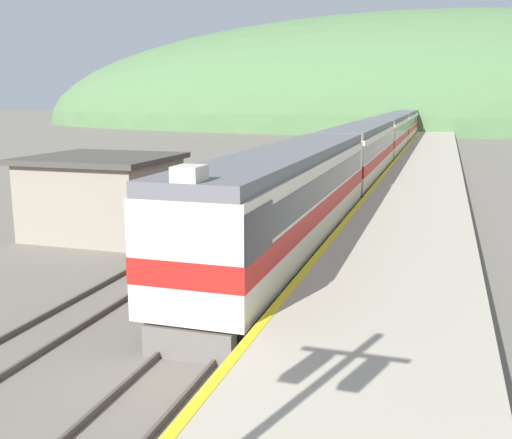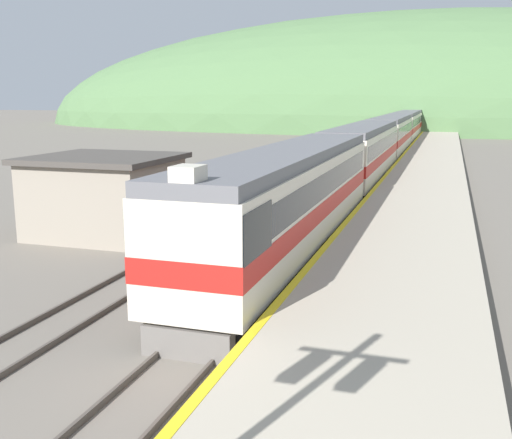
{
  "view_description": "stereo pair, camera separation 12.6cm",
  "coord_description": "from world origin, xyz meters",
  "px_view_note": "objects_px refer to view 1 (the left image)",
  "views": [
    {
      "loc": [
        5.52,
        2.99,
        6.13
      ],
      "look_at": [
        0.21,
        19.92,
        2.49
      ],
      "focal_mm": 42.0,
      "sensor_mm": 36.0,
      "label": 1
    },
    {
      "loc": [
        5.64,
        3.03,
        6.13
      ],
      "look_at": [
        0.21,
        19.92,
        2.49
      ],
      "focal_mm": 42.0,
      "sensor_mm": 36.0,
      "label": 2
    }
  ],
  "objects_px": {
    "carriage_fourth": "(402,127)",
    "express_train_lead_car": "(287,200)",
    "carriage_fifth": "(410,121)",
    "carriage_second": "(361,153)",
    "carriage_third": "(388,136)"
  },
  "relations": [
    {
      "from": "express_train_lead_car",
      "to": "carriage_second",
      "type": "bearing_deg",
      "value": 90.0
    },
    {
      "from": "express_train_lead_car",
      "to": "carriage_fifth",
      "type": "distance_m",
      "value": 80.9
    },
    {
      "from": "carriage_fifth",
      "to": "carriage_second",
      "type": "bearing_deg",
      "value": -90.0
    },
    {
      "from": "carriage_second",
      "to": "carriage_fourth",
      "type": "bearing_deg",
      "value": 90.0
    },
    {
      "from": "carriage_third",
      "to": "carriage_fifth",
      "type": "height_order",
      "value": "same"
    },
    {
      "from": "carriage_third",
      "to": "carriage_fifth",
      "type": "xyz_separation_m",
      "value": [
        0.0,
        40.27,
        0.0
      ]
    },
    {
      "from": "carriage_third",
      "to": "carriage_fifth",
      "type": "distance_m",
      "value": 40.27
    },
    {
      "from": "express_train_lead_car",
      "to": "carriage_fifth",
      "type": "bearing_deg",
      "value": 90.0
    },
    {
      "from": "express_train_lead_car",
      "to": "carriage_fifth",
      "type": "relative_size",
      "value": 1.01
    },
    {
      "from": "carriage_third",
      "to": "carriage_fourth",
      "type": "relative_size",
      "value": 1.0
    },
    {
      "from": "carriage_fourth",
      "to": "carriage_fifth",
      "type": "relative_size",
      "value": 1.0
    },
    {
      "from": "carriage_fourth",
      "to": "express_train_lead_car",
      "type": "bearing_deg",
      "value": -90.0
    },
    {
      "from": "express_train_lead_car",
      "to": "carriage_third",
      "type": "relative_size",
      "value": 1.01
    },
    {
      "from": "express_train_lead_car",
      "to": "carriage_fourth",
      "type": "height_order",
      "value": "express_train_lead_car"
    },
    {
      "from": "carriage_fourth",
      "to": "carriage_fifth",
      "type": "distance_m",
      "value": 20.14
    }
  ]
}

